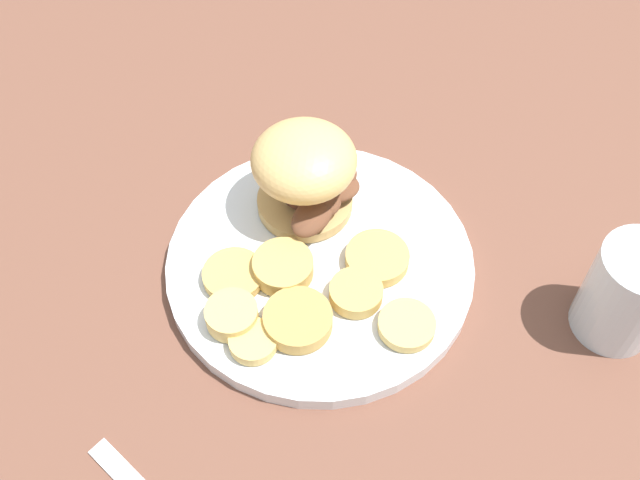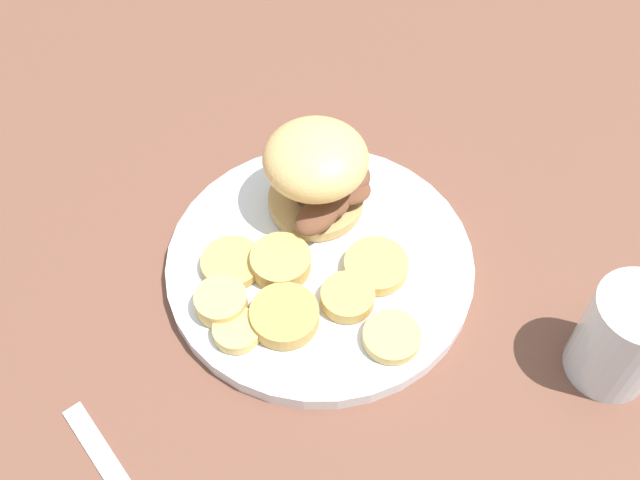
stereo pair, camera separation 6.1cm
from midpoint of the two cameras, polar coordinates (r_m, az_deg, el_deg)
ground_plane at (r=0.65m, az=2.71°, el=-2.36°), size 4.00×4.00×0.00m
dinner_plate at (r=0.64m, az=2.74°, el=-1.91°), size 0.26×0.26×0.02m
sandwich at (r=0.63m, az=2.75°, el=4.94°), size 0.10×0.10×0.08m
potato_round_0 at (r=0.59m, az=0.24°, el=-6.01°), size 0.06×0.06×0.01m
potato_round_1 at (r=0.62m, az=-0.19°, el=-1.90°), size 0.05×0.05×0.02m
potato_round_2 at (r=0.62m, az=-3.99°, el=-1.95°), size 0.05×0.05×0.01m
potato_round_3 at (r=0.59m, az=-3.39°, el=-7.11°), size 0.04×0.04×0.01m
potato_round_4 at (r=0.59m, az=8.47°, el=-7.52°), size 0.05×0.05×0.01m
potato_round_5 at (r=0.60m, az=5.02°, el=-4.57°), size 0.04×0.04×0.01m
potato_round_6 at (r=0.62m, az=7.09°, el=-2.16°), size 0.05×0.05×0.01m
potato_round_7 at (r=0.60m, az=-4.65°, el=-4.92°), size 0.04×0.04×0.02m
drinking_glass at (r=0.61m, az=24.82°, el=-6.98°), size 0.07×0.07×0.09m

